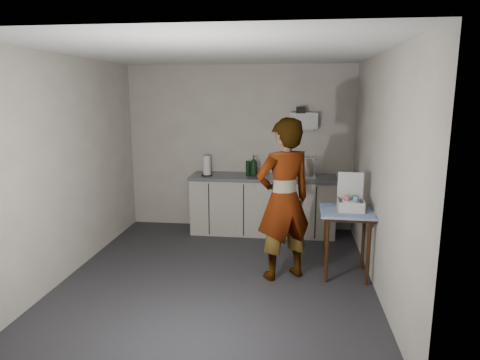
# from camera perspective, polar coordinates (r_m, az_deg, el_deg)

# --- Properties ---
(ground) EXTENTS (4.00, 4.00, 0.00)m
(ground) POSITION_cam_1_polar(r_m,az_deg,el_deg) (5.29, -2.78, -12.62)
(ground) COLOR #242428
(ground) RESTS_ON ground
(wall_back) EXTENTS (3.60, 0.02, 2.60)m
(wall_back) POSITION_cam_1_polar(r_m,az_deg,el_deg) (6.85, -0.03, 4.30)
(wall_back) COLOR #B4AA9D
(wall_back) RESTS_ON ground
(wall_right) EXTENTS (0.02, 4.00, 2.60)m
(wall_right) POSITION_cam_1_polar(r_m,az_deg,el_deg) (4.92, 18.06, 0.85)
(wall_right) COLOR #B4AA9D
(wall_right) RESTS_ON ground
(wall_left) EXTENTS (0.02, 4.00, 2.60)m
(wall_left) POSITION_cam_1_polar(r_m,az_deg,el_deg) (5.50, -21.61, 1.68)
(wall_left) COLOR #B4AA9D
(wall_left) RESTS_ON ground
(ceiling) EXTENTS (3.60, 4.00, 0.01)m
(ceiling) POSITION_cam_1_polar(r_m,az_deg,el_deg) (4.85, -3.09, 16.61)
(ceiling) COLOR white
(ceiling) RESTS_ON wall_back
(kitchen_counter) EXTENTS (2.24, 0.62, 0.91)m
(kitchen_counter) POSITION_cam_1_polar(r_m,az_deg,el_deg) (6.70, 3.06, -3.51)
(kitchen_counter) COLOR black
(kitchen_counter) RESTS_ON ground
(wall_shelf) EXTENTS (0.42, 0.18, 0.37)m
(wall_shelf) POSITION_cam_1_polar(r_m,az_deg,el_deg) (6.69, 8.50, 7.84)
(wall_shelf) COLOR silver
(wall_shelf) RESTS_ON ground
(side_table) EXTENTS (0.65, 0.65, 0.81)m
(side_table) POSITION_cam_1_polar(r_m,az_deg,el_deg) (5.21, 14.09, -5.05)
(side_table) COLOR #36190C
(side_table) RESTS_ON ground
(standing_man) EXTENTS (0.83, 0.74, 1.90)m
(standing_man) POSITION_cam_1_polar(r_m,az_deg,el_deg) (4.97, 5.85, -2.66)
(standing_man) COLOR #B2A593
(standing_man) RESTS_ON ground
(soap_bottle) EXTENTS (0.17, 0.17, 0.32)m
(soap_bottle) POSITION_cam_1_polar(r_m,az_deg,el_deg) (6.57, 1.85, 1.93)
(soap_bottle) COLOR black
(soap_bottle) RESTS_ON kitchen_counter
(soda_can) EXTENTS (0.06, 0.06, 0.12)m
(soda_can) POSITION_cam_1_polar(r_m,az_deg,el_deg) (6.54, 2.85, 0.99)
(soda_can) COLOR red
(soda_can) RESTS_ON kitchen_counter
(dark_bottle) EXTENTS (0.07, 0.07, 0.23)m
(dark_bottle) POSITION_cam_1_polar(r_m,az_deg,el_deg) (6.58, 1.07, 1.58)
(dark_bottle) COLOR black
(dark_bottle) RESTS_ON kitchen_counter
(paper_towel) EXTENTS (0.17, 0.17, 0.31)m
(paper_towel) POSITION_cam_1_polar(r_m,az_deg,el_deg) (6.60, -4.44, 1.85)
(paper_towel) COLOR black
(paper_towel) RESTS_ON kitchen_counter
(dish_rack) EXTENTS (0.43, 0.32, 0.30)m
(dish_rack) POSITION_cam_1_polar(r_m,az_deg,el_deg) (6.62, 8.14, 1.11)
(dish_rack) COLOR silver
(dish_rack) RESTS_ON kitchen_counter
(bakery_box) EXTENTS (0.31, 0.32, 0.42)m
(bakery_box) POSITION_cam_1_polar(r_m,az_deg,el_deg) (5.20, 14.52, -2.83)
(bakery_box) COLOR silver
(bakery_box) RESTS_ON side_table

